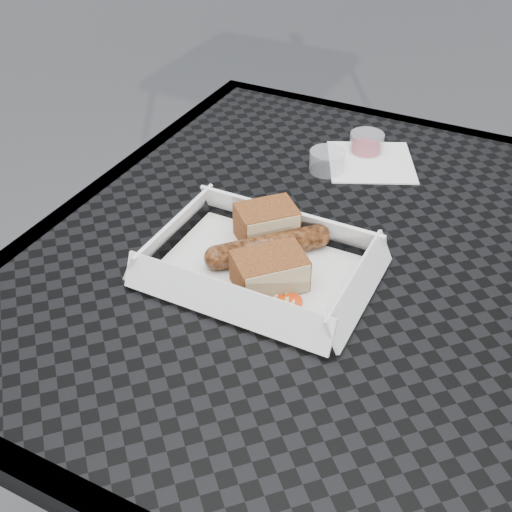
{
  "coord_description": "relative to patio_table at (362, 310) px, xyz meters",
  "views": [
    {
      "loc": [
        0.15,
        -0.58,
        1.21
      ],
      "look_at": [
        -0.11,
        -0.08,
        0.78
      ],
      "focal_mm": 45.0,
      "sensor_mm": 36.0,
      "label": 1
    }
  ],
  "objects": [
    {
      "name": "veg_garnish",
      "position": [
        -0.06,
        -0.11,
        0.08
      ],
      "size": [
        0.03,
        0.03,
        0.0
      ],
      "color": "red",
      "rests_on": "food_tray"
    },
    {
      "name": "bratwurst",
      "position": [
        -0.11,
        -0.05,
        0.09
      ],
      "size": [
        0.12,
        0.12,
        0.03
      ],
      "rotation": [
        0.0,
        0.0,
        0.8
      ],
      "color": "brown",
      "rests_on": "food_tray"
    },
    {
      "name": "bread_near",
      "position": [
        -0.13,
        -0.02,
        0.1
      ],
      "size": [
        0.08,
        0.08,
        0.04
      ],
      "primitive_type": "cube",
      "rotation": [
        0.0,
        0.0,
        0.8
      ],
      "color": "brown",
      "rests_on": "food_tray"
    },
    {
      "name": "napkin",
      "position": [
        -0.07,
        0.22,
        0.08
      ],
      "size": [
        0.16,
        0.16,
        0.0
      ],
      "primitive_type": "cube",
      "rotation": [
        0.0,
        0.0,
        0.43
      ],
      "color": "white",
      "rests_on": "patio_table"
    },
    {
      "name": "bread_far",
      "position": [
        -0.08,
        -0.09,
        0.1
      ],
      "size": [
        0.09,
        0.09,
        0.04
      ],
      "primitive_type": "cube",
      "rotation": [
        0.0,
        0.0,
        0.8
      ],
      "color": "brown",
      "rests_on": "food_tray"
    },
    {
      "name": "food_tray",
      "position": [
        -0.11,
        -0.07,
        0.08
      ],
      "size": [
        0.22,
        0.15,
        0.0
      ],
      "primitive_type": "cube",
      "color": "white",
      "rests_on": "patio_table"
    },
    {
      "name": "condiment_cup_empty",
      "position": [
        -0.12,
        0.17,
        0.09
      ],
      "size": [
        0.05,
        0.05,
        0.03
      ],
      "primitive_type": "cylinder",
      "color": "silver",
      "rests_on": "patio_table"
    },
    {
      "name": "condiment_cup_sauce",
      "position": [
        -0.09,
        0.25,
        0.09
      ],
      "size": [
        0.05,
        0.05,
        0.03
      ],
      "primitive_type": "cylinder",
      "color": "maroon",
      "rests_on": "patio_table"
    },
    {
      "name": "patio_table",
      "position": [
        0.0,
        0.0,
        0.0
      ],
      "size": [
        0.8,
        0.8,
        0.74
      ],
      "color": "black",
      "rests_on": "ground"
    }
  ]
}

